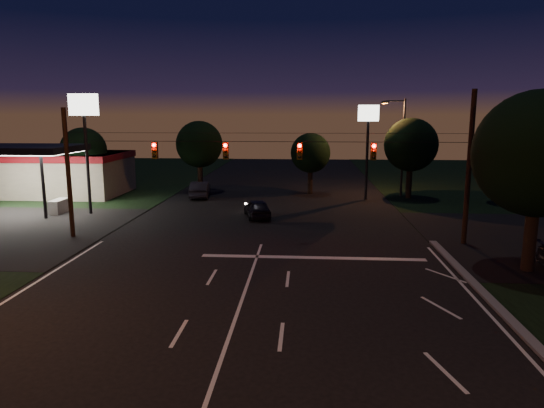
# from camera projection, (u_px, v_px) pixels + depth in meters

# --- Properties ---
(ground) EXTENTS (140.00, 140.00, 0.00)m
(ground) POSITION_uv_depth(u_px,v_px,m) (220.00, 364.00, 14.94)
(ground) COLOR black
(ground) RESTS_ON ground
(stop_bar) EXTENTS (12.00, 0.50, 0.01)m
(stop_bar) POSITION_uv_depth(u_px,v_px,m) (313.00, 258.00, 26.01)
(stop_bar) COLOR silver
(stop_bar) RESTS_ON ground
(utility_pole_right) EXTENTS (0.30, 0.30, 9.00)m
(utility_pole_right) POSITION_uv_depth(u_px,v_px,m) (463.00, 244.00, 28.83)
(utility_pole_right) COLOR black
(utility_pole_right) RESTS_ON ground
(utility_pole_left) EXTENTS (0.28, 0.28, 8.00)m
(utility_pole_left) POSITION_uv_depth(u_px,v_px,m) (73.00, 237.00, 30.48)
(utility_pole_left) COLOR black
(utility_pole_left) RESTS_ON ground
(signal_span) EXTENTS (24.00, 0.40, 1.56)m
(signal_span) POSITION_uv_depth(u_px,v_px,m) (262.00, 150.00, 28.62)
(signal_span) COLOR black
(signal_span) RESTS_ON ground
(gas_station) EXTENTS (14.20, 16.10, 5.25)m
(gas_station) POSITION_uv_depth(u_px,v_px,m) (47.00, 170.00, 45.83)
(gas_station) COLOR gray
(gas_station) RESTS_ON ground
(pole_sign_left_near) EXTENTS (2.20, 0.30, 9.10)m
(pole_sign_left_near) POSITION_uv_depth(u_px,v_px,m) (85.00, 123.00, 36.22)
(pole_sign_left_near) COLOR black
(pole_sign_left_near) RESTS_ON ground
(pole_sign_right) EXTENTS (1.80, 0.30, 8.40)m
(pole_sign_right) POSITION_uv_depth(u_px,v_px,m) (368.00, 130.00, 42.68)
(pole_sign_right) COLOR black
(pole_sign_right) RESTS_ON ground
(street_light_right_far) EXTENTS (2.20, 0.35, 9.00)m
(street_light_right_far) POSITION_uv_depth(u_px,v_px,m) (400.00, 140.00, 44.60)
(street_light_right_far) COLOR black
(street_light_right_far) RESTS_ON ground
(tree_right_near) EXTENTS (6.00, 6.00, 8.76)m
(tree_right_near) POSITION_uv_depth(u_px,v_px,m) (537.00, 155.00, 22.95)
(tree_right_near) COLOR black
(tree_right_near) RESTS_ON ground
(tree_far_a) EXTENTS (4.20, 4.20, 6.42)m
(tree_far_a) POSITION_uv_depth(u_px,v_px,m) (84.00, 151.00, 44.95)
(tree_far_a) COLOR black
(tree_far_a) RESTS_ON ground
(tree_far_b) EXTENTS (4.60, 4.60, 6.98)m
(tree_far_b) POSITION_uv_depth(u_px,v_px,m) (200.00, 145.00, 48.13)
(tree_far_b) COLOR black
(tree_far_b) RESTS_ON ground
(tree_far_c) EXTENTS (3.80, 3.80, 5.86)m
(tree_far_c) POSITION_uv_depth(u_px,v_px,m) (311.00, 153.00, 46.50)
(tree_far_c) COLOR black
(tree_far_c) RESTS_ON ground
(tree_far_d) EXTENTS (4.80, 4.80, 7.30)m
(tree_far_d) POSITION_uv_depth(u_px,v_px,m) (411.00, 145.00, 43.77)
(tree_far_d) COLOR black
(tree_far_d) RESTS_ON ground
(tree_far_e) EXTENTS (4.00, 4.00, 6.18)m
(tree_far_e) POSITION_uv_depth(u_px,v_px,m) (510.00, 156.00, 41.37)
(tree_far_e) COLOR black
(tree_far_e) RESTS_ON ground
(car_oncoming_a) EXTENTS (2.61, 4.33, 1.38)m
(car_oncoming_a) POSITION_uv_depth(u_px,v_px,m) (257.00, 208.00, 36.10)
(car_oncoming_a) COLOR black
(car_oncoming_a) RESTS_ON ground
(car_oncoming_b) EXTENTS (2.08, 4.66, 1.49)m
(car_oncoming_b) POSITION_uv_depth(u_px,v_px,m) (200.00, 189.00, 44.84)
(car_oncoming_b) COLOR black
(car_oncoming_b) RESTS_ON ground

